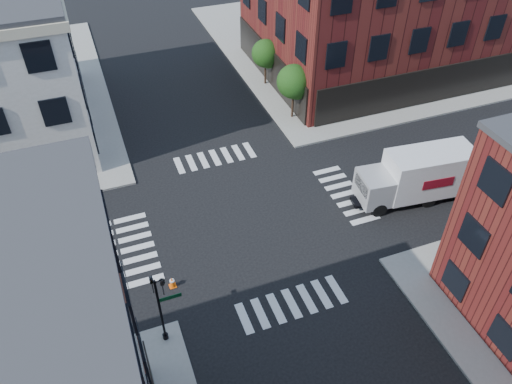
{
  "coord_description": "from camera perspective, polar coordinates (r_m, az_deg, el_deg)",
  "views": [
    {
      "loc": [
        -7.57,
        -21.68,
        21.97
      ],
      "look_at": [
        0.43,
        -0.43,
        2.5
      ],
      "focal_mm": 35.0,
      "sensor_mm": 36.0,
      "label": 1
    }
  ],
  "objects": [
    {
      "name": "tree_near",
      "position": [
        39.81,
        4.43,
        12.3
      ],
      "size": [
        2.69,
        2.69,
        4.49
      ],
      "color": "black",
      "rests_on": "ground"
    },
    {
      "name": "ground",
      "position": [
        31.78,
        -1.0,
        -3.12
      ],
      "size": [
        120.0,
        120.0,
        0.0
      ],
      "primitive_type": "plane",
      "color": "black",
      "rests_on": "ground"
    },
    {
      "name": "box_truck",
      "position": [
        33.83,
        18.07,
        1.78
      ],
      "size": [
        8.0,
        3.14,
        3.55
      ],
      "rotation": [
        0.0,
        0.0,
        -0.1
      ],
      "color": "silver",
      "rests_on": "ground"
    },
    {
      "name": "sidewalk_ne",
      "position": [
        55.84,
        12.63,
        16.58
      ],
      "size": [
        30.0,
        30.0,
        0.15
      ],
      "primitive_type": "cube",
      "color": "gray",
      "rests_on": "ground"
    },
    {
      "name": "traffic_cone",
      "position": [
        28.25,
        -9.56,
        -10.13
      ],
      "size": [
        0.41,
        0.41,
        0.72
      ],
      "rotation": [
        0.0,
        0.0,
        0.05
      ],
      "color": "#FD600B",
      "rests_on": "ground"
    },
    {
      "name": "tree_far",
      "position": [
        44.85,
        1.18,
        15.41
      ],
      "size": [
        2.43,
        2.43,
        4.07
      ],
      "color": "black",
      "rests_on": "ground"
    },
    {
      "name": "signal_pole",
      "position": [
        24.31,
        -10.9,
        -12.28
      ],
      "size": [
        1.29,
        1.24,
        4.6
      ],
      "color": "black",
      "rests_on": "ground"
    },
    {
      "name": "building_ne",
      "position": [
        49.63,
        16.22,
        20.37
      ],
      "size": [
        25.0,
        16.0,
        12.0
      ],
      "primitive_type": "cube",
      "color": "#4A1212",
      "rests_on": "ground"
    }
  ]
}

